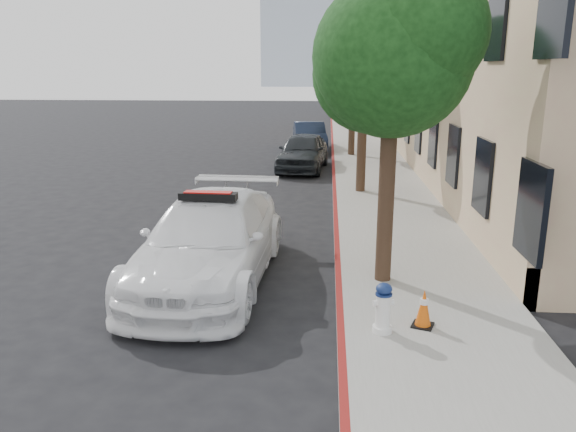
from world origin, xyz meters
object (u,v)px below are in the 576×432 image
at_px(police_car, 210,241).
at_px(fire_hydrant, 383,308).
at_px(parked_car_far, 309,136).
at_px(parked_car_mid, 303,152).
at_px(traffic_cone, 424,308).

distance_m(police_car, fire_hydrant, 3.88).
relative_size(police_car, fire_hydrant, 7.34).
bearing_deg(parked_car_far, police_car, -100.52).
height_order(parked_car_mid, fire_hydrant, parked_car_mid).
bearing_deg(parked_car_far, parked_car_mid, -97.19).
distance_m(parked_car_far, fire_hydrant, 20.52).
bearing_deg(fire_hydrant, parked_car_far, 82.65).
height_order(police_car, traffic_cone, police_car).
height_order(parked_car_far, fire_hydrant, parked_car_far).
xyz_separation_m(parked_car_far, traffic_cone, (2.46, -20.20, -0.25)).
xyz_separation_m(police_car, fire_hydrant, (3.13, -2.28, -0.29)).
distance_m(police_car, parked_car_far, 18.21).
bearing_deg(traffic_cone, fire_hydrant, -159.85).
distance_m(fire_hydrant, traffic_cone, 0.70).
height_order(parked_car_mid, parked_car_far, parked_car_mid).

